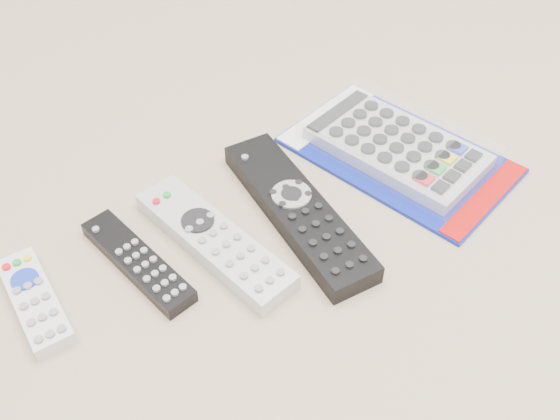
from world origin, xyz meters
TOP-DOWN VIEW (x-y plane):
  - remote_small_grey at (-0.25, 0.03)m, footprint 0.05×0.14m
  - remote_slim_black at (-0.14, 0.01)m, footprint 0.06×0.17m
  - remote_silver_dvd at (-0.06, -0.01)m, footprint 0.08×0.22m
  - remote_large_black at (0.05, -0.03)m, footprint 0.10×0.26m
  - jumbo_remote_packaged at (0.22, -0.02)m, footprint 0.22×0.31m

SIDE VIEW (x-z plane):
  - remote_slim_black at x=-0.14m, z-range 0.00..0.02m
  - remote_small_grey at x=-0.25m, z-range 0.00..0.02m
  - remote_silver_dvd at x=-0.06m, z-range 0.00..0.02m
  - remote_large_black at x=0.05m, z-range 0.00..0.03m
  - jumbo_remote_packaged at x=0.22m, z-range 0.00..0.04m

